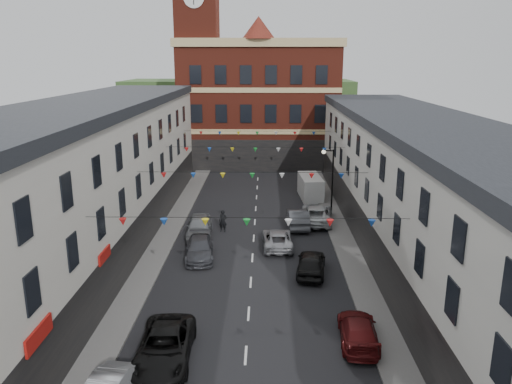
# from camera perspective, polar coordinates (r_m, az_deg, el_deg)

# --- Properties ---
(ground) EXTENTS (160.00, 160.00, 0.00)m
(ground) POSITION_cam_1_polar(r_m,az_deg,el_deg) (31.84, -0.61, -10.29)
(ground) COLOR black
(ground) RESTS_ON ground
(pavement_left) EXTENTS (1.80, 64.00, 0.15)m
(pavement_left) POSITION_cam_1_polar(r_m,az_deg,el_deg) (34.51, -12.16, -8.44)
(pavement_left) COLOR #605E5B
(pavement_left) RESTS_ON ground
(pavement_right) EXTENTS (1.80, 64.00, 0.15)m
(pavement_right) POSITION_cam_1_polar(r_m,az_deg,el_deg) (34.15, 11.28, -8.64)
(pavement_right) COLOR #605E5B
(pavement_right) RESTS_ON ground
(terrace_left) EXTENTS (8.40, 56.00, 10.70)m
(terrace_left) POSITION_cam_1_polar(r_m,az_deg,el_deg) (33.40, -21.23, -0.34)
(terrace_left) COLOR beige
(terrace_left) RESTS_ON ground
(terrace_right) EXTENTS (8.40, 56.00, 9.70)m
(terrace_right) POSITION_cam_1_polar(r_m,az_deg,el_deg) (32.90, 20.40, -1.39)
(terrace_right) COLOR beige
(terrace_right) RESTS_ON ground
(civic_building) EXTENTS (20.60, 13.30, 18.50)m
(civic_building) POSITION_cam_1_polar(r_m,az_deg,el_deg) (66.97, 0.35, 10.27)
(civic_building) COLOR maroon
(civic_building) RESTS_ON ground
(clock_tower) EXTENTS (5.60, 5.60, 30.00)m
(clock_tower) POSITION_cam_1_polar(r_m,az_deg,el_deg) (64.36, -6.64, 16.04)
(clock_tower) COLOR maroon
(clock_tower) RESTS_ON ground
(distant_hill) EXTENTS (40.00, 14.00, 10.00)m
(distant_hill) POSITION_cam_1_polar(r_m,az_deg,el_deg) (91.33, -2.00, 9.52)
(distant_hill) COLOR #345327
(distant_hill) RESTS_ON ground
(street_lamp) EXTENTS (1.10, 0.36, 6.00)m
(street_lamp) POSITION_cam_1_polar(r_m,az_deg,el_deg) (44.23, 8.44, 2.15)
(street_lamp) COLOR black
(street_lamp) RESTS_ON ground
(car_left_c) EXTENTS (2.65, 5.44, 1.49)m
(car_left_c) POSITION_cam_1_polar(r_m,az_deg,el_deg) (24.46, -10.39, -16.95)
(car_left_c) COLOR black
(car_left_c) RESTS_ON ground
(car_left_d) EXTENTS (2.39, 4.89, 1.37)m
(car_left_d) POSITION_cam_1_polar(r_m,az_deg,el_deg) (35.48, -6.46, -6.46)
(car_left_d) COLOR #42434A
(car_left_d) RESTS_ON ground
(car_left_e) EXTENTS (2.22, 4.91, 1.64)m
(car_left_e) POSITION_cam_1_polar(r_m,az_deg,el_deg) (39.70, -6.50, -3.90)
(car_left_e) COLOR gray
(car_left_e) RESTS_ON ground
(car_right_c) EXTENTS (2.12, 4.59, 1.30)m
(car_right_c) POSITION_cam_1_polar(r_m,az_deg,el_deg) (25.96, 11.60, -15.24)
(car_right_c) COLOR #5D1213
(car_right_c) RESTS_ON ground
(car_right_d) EXTENTS (2.36, 4.63, 1.51)m
(car_right_d) POSITION_cam_1_polar(r_m,az_deg,el_deg) (32.93, 6.33, -8.06)
(car_right_d) COLOR black
(car_right_d) RESTS_ON ground
(car_right_e) EXTENTS (1.78, 4.72, 1.54)m
(car_right_e) POSITION_cam_1_polar(r_m,az_deg,el_deg) (41.73, 4.78, -2.98)
(car_right_e) COLOR #4D5055
(car_right_e) RESTS_ON ground
(car_right_f) EXTENTS (3.18, 5.82, 1.55)m
(car_right_f) POSITION_cam_1_polar(r_m,az_deg,el_deg) (43.00, 6.93, -2.50)
(car_right_f) COLOR silver
(car_right_f) RESTS_ON ground
(moving_car) EXTENTS (2.35, 4.77, 1.30)m
(moving_car) POSITION_cam_1_polar(r_m,az_deg,el_deg) (37.22, 2.45, -5.39)
(moving_car) COLOR #A0A1A7
(moving_car) RESTS_ON ground
(white_van) EXTENTS (2.32, 5.20, 2.24)m
(white_van) POSITION_cam_1_polar(r_m,az_deg,el_deg) (50.49, 6.23, 0.56)
(white_van) COLOR silver
(white_van) RESTS_ON ground
(pedestrian) EXTENTS (0.74, 0.57, 1.82)m
(pedestrian) POSITION_cam_1_polar(r_m,az_deg,el_deg) (40.47, -3.80, -3.33)
(pedestrian) COLOR black
(pedestrian) RESTS_ON ground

